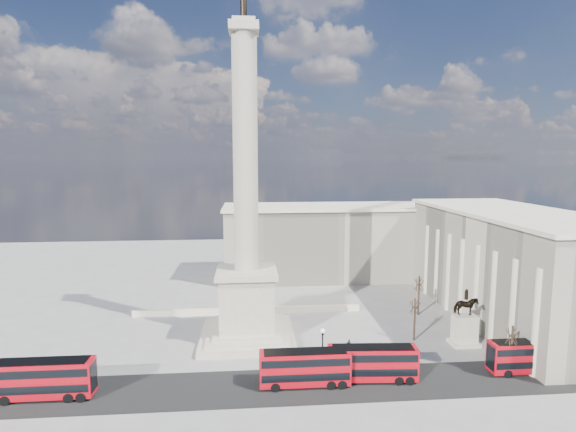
# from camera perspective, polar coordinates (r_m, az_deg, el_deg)

# --- Properties ---
(ground) EXTENTS (180.00, 180.00, 0.00)m
(ground) POSITION_cam_1_polar(r_m,az_deg,el_deg) (66.78, -5.18, -16.84)
(ground) COLOR gray
(ground) RESTS_ON ground
(asphalt_road) EXTENTS (120.00, 9.00, 0.01)m
(asphalt_road) POSITION_cam_1_polar(r_m,az_deg,el_deg) (57.96, 0.05, -20.79)
(asphalt_road) COLOR black
(asphalt_road) RESTS_ON ground
(nelsons_column) EXTENTS (14.00, 14.00, 49.85)m
(nelsons_column) POSITION_cam_1_polar(r_m,az_deg,el_deg) (67.48, -5.29, -5.02)
(nelsons_column) COLOR beige
(nelsons_column) RESTS_ON ground
(balustrade_wall) EXTENTS (40.00, 0.60, 1.10)m
(balustrade_wall) POSITION_cam_1_polar(r_m,az_deg,el_deg) (81.45, -5.12, -11.87)
(balustrade_wall) COLOR beige
(balustrade_wall) RESTS_ON ground
(building_east) EXTENTS (19.00, 46.00, 18.60)m
(building_east) POSITION_cam_1_polar(r_m,az_deg,el_deg) (85.56, 26.67, -5.59)
(building_east) COLOR beige
(building_east) RESTS_ON ground
(building_northeast) EXTENTS (51.00, 17.00, 16.60)m
(building_northeast) POSITION_cam_1_polar(r_m,az_deg,el_deg) (104.50, 5.94, -3.16)
(building_northeast) COLOR beige
(building_northeast) RESTS_ON ground
(red_bus_a) EXTENTS (11.20, 2.68, 4.54)m
(red_bus_a) POSITION_cam_1_polar(r_m,az_deg,el_deg) (61.11, -28.59, -17.69)
(red_bus_a) COLOR #B30915
(red_bus_a) RESTS_ON ground
(red_bus_b) EXTENTS (10.92, 2.64, 4.42)m
(red_bus_b) POSITION_cam_1_polar(r_m,az_deg,el_deg) (57.02, 2.22, -18.68)
(red_bus_b) COLOR #B30915
(red_bus_b) RESTS_ON ground
(red_bus_c) EXTENTS (11.04, 3.21, 4.42)m
(red_bus_c) POSITION_cam_1_polar(r_m,az_deg,el_deg) (59.02, 10.75, -17.87)
(red_bus_c) COLOR #B30915
(red_bus_c) RESTS_ON ground
(red_bus_d) EXTENTS (10.45, 2.52, 4.24)m
(red_bus_d) POSITION_cam_1_polar(r_m,az_deg,el_deg) (67.58, 28.39, -15.39)
(red_bus_d) COLOR #B30915
(red_bus_d) RESTS_ON ground
(victorian_lamp) EXTENTS (0.55, 0.55, 6.46)m
(victorian_lamp) POSITION_cam_1_polar(r_m,az_deg,el_deg) (58.20, 4.41, -16.52)
(victorian_lamp) COLOR black
(victorian_lamp) RESTS_ON ground
(equestrian_statue) EXTENTS (4.07, 3.05, 8.46)m
(equestrian_statue) POSITION_cam_1_polar(r_m,az_deg,el_deg) (72.64, 21.53, -12.80)
(equestrian_statue) COLOR beige
(equestrian_statue) RESTS_ON ground
(bare_tree_near) EXTENTS (1.59, 1.59, 6.98)m
(bare_tree_near) POSITION_cam_1_polar(r_m,az_deg,el_deg) (64.26, 26.60, -13.32)
(bare_tree_near) COLOR #332319
(bare_tree_near) RESTS_ON ground
(bare_tree_mid) EXTENTS (1.81, 1.81, 6.88)m
(bare_tree_mid) POSITION_cam_1_polar(r_m,az_deg,el_deg) (71.06, 15.84, -10.90)
(bare_tree_mid) COLOR #332319
(bare_tree_mid) RESTS_ON ground
(bare_tree_far) EXTENTS (1.79, 1.79, 7.29)m
(bare_tree_far) POSITION_cam_1_polar(r_m,az_deg,el_deg) (82.23, 16.32, -8.17)
(bare_tree_far) COLOR #332319
(bare_tree_far) RESTS_ON ground
(pedestrian_walking) EXTENTS (0.64, 0.50, 1.55)m
(pedestrian_walking) POSITION_cam_1_polar(r_m,az_deg,el_deg) (64.74, 15.21, -17.14)
(pedestrian_walking) COLOR black
(pedestrian_walking) RESTS_ON ground
(pedestrian_standing) EXTENTS (0.87, 0.73, 1.58)m
(pedestrian_standing) POSITION_cam_1_polar(r_m,az_deg,el_deg) (64.30, 12.25, -17.21)
(pedestrian_standing) COLOR black
(pedestrian_standing) RESTS_ON ground
(pedestrian_crossing) EXTENTS (0.99, 0.95, 1.65)m
(pedestrian_crossing) POSITION_cam_1_polar(r_m,az_deg,el_deg) (67.28, 7.78, -15.92)
(pedestrian_crossing) COLOR black
(pedestrian_crossing) RESTS_ON ground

